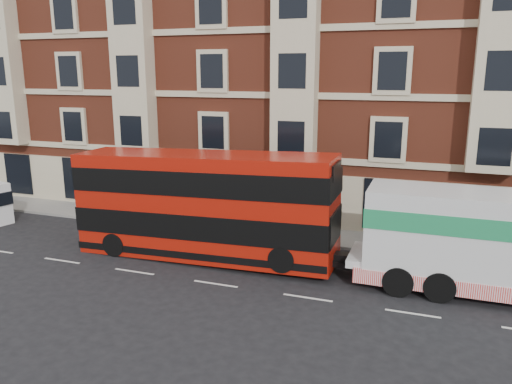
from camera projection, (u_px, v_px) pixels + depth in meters
ground at (216, 284)px, 21.13m from camera, size 120.00×120.00×0.00m
sidewalk at (270, 231)px, 27.99m from camera, size 90.00×3.00×0.15m
victorian_terrace at (314, 51)px, 32.36m from camera, size 45.00×12.00×20.40m
lamp_post_west at (162, 183)px, 28.14m from camera, size 0.35×0.15×4.35m
double_decker_bus at (204, 204)px, 23.54m from camera, size 12.54×2.88×5.08m
tow_truck at (481, 241)px, 19.72m from camera, size 10.05×2.97×4.19m
pedestrian at (145, 210)px, 28.99m from camera, size 0.58×0.40×1.55m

